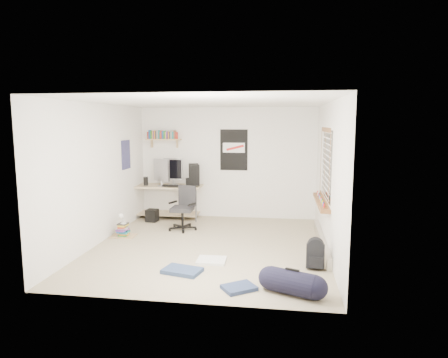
# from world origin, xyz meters

# --- Properties ---
(floor) EXTENTS (4.00, 4.50, 0.01)m
(floor) POSITION_xyz_m (0.00, 0.00, -0.01)
(floor) COLOR gray
(floor) RESTS_ON ground
(ceiling) EXTENTS (4.00, 4.50, 0.01)m
(ceiling) POSITION_xyz_m (0.00, 0.00, 2.50)
(ceiling) COLOR white
(ceiling) RESTS_ON ground
(back_wall) EXTENTS (4.00, 0.01, 2.50)m
(back_wall) POSITION_xyz_m (0.00, 2.25, 1.25)
(back_wall) COLOR silver
(back_wall) RESTS_ON ground
(left_wall) EXTENTS (0.01, 4.50, 2.50)m
(left_wall) POSITION_xyz_m (-2.00, 0.00, 1.25)
(left_wall) COLOR silver
(left_wall) RESTS_ON ground
(right_wall) EXTENTS (0.01, 4.50, 2.50)m
(right_wall) POSITION_xyz_m (2.00, 0.00, 1.25)
(right_wall) COLOR silver
(right_wall) RESTS_ON ground
(desk) EXTENTS (1.85, 1.18, 0.78)m
(desk) POSITION_xyz_m (-1.41, 2.00, 0.36)
(desk) COLOR #C2B186
(desk) RESTS_ON floor
(monitor_left) EXTENTS (0.44, 0.31, 0.49)m
(monitor_left) POSITION_xyz_m (-1.41, 1.79, 1.02)
(monitor_left) COLOR gray
(monitor_left) RESTS_ON desk
(monitor_right) EXTENTS (0.45, 0.13, 0.49)m
(monitor_right) POSITION_xyz_m (-1.20, 2.00, 1.03)
(monitor_right) COLOR #B0B0B5
(monitor_right) RESTS_ON desk
(pc_tower) EXTENTS (0.33, 0.48, 0.46)m
(pc_tower) POSITION_xyz_m (-0.72, 2.00, 1.01)
(pc_tower) COLOR black
(pc_tower) RESTS_ON desk
(keyboard) EXTENTS (0.43, 0.16, 0.02)m
(keyboard) POSITION_xyz_m (-1.15, 1.68, 0.79)
(keyboard) COLOR black
(keyboard) RESTS_ON desk
(speaker_left) EXTENTS (0.11, 0.11, 0.19)m
(speaker_left) POSITION_xyz_m (-1.75, 1.71, 0.87)
(speaker_left) COLOR black
(speaker_left) RESTS_ON desk
(speaker_right) EXTENTS (0.12, 0.12, 0.18)m
(speaker_right) POSITION_xyz_m (-0.78, 1.69, 0.87)
(speaker_right) COLOR black
(speaker_right) RESTS_ON desk
(office_chair) EXTENTS (0.74, 0.74, 0.89)m
(office_chair) POSITION_xyz_m (-0.75, 1.00, 0.49)
(office_chair) COLOR #252528
(office_chair) RESTS_ON floor
(wall_shelf) EXTENTS (0.80, 0.22, 0.24)m
(wall_shelf) POSITION_xyz_m (-1.45, 2.14, 1.78)
(wall_shelf) COLOR tan
(wall_shelf) RESTS_ON back_wall
(poster_back_wall) EXTENTS (0.62, 0.03, 0.92)m
(poster_back_wall) POSITION_xyz_m (0.15, 2.23, 1.55)
(poster_back_wall) COLOR black
(poster_back_wall) RESTS_ON back_wall
(poster_left_wall) EXTENTS (0.02, 0.42, 0.60)m
(poster_left_wall) POSITION_xyz_m (-1.99, 1.20, 1.50)
(poster_left_wall) COLOR navy
(poster_left_wall) RESTS_ON left_wall
(window) EXTENTS (0.10, 1.50, 1.26)m
(window) POSITION_xyz_m (1.95, 0.30, 1.45)
(window) COLOR brown
(window) RESTS_ON right_wall
(baseboard_heater) EXTENTS (0.08, 2.50, 0.18)m
(baseboard_heater) POSITION_xyz_m (1.96, 0.30, 0.09)
(baseboard_heater) COLOR #B7B2A8
(baseboard_heater) RESTS_ON floor
(backpack) EXTENTS (0.28, 0.23, 0.35)m
(backpack) POSITION_xyz_m (1.75, -0.86, 0.20)
(backpack) COLOR black
(backpack) RESTS_ON floor
(duffel_bag) EXTENTS (0.41, 0.41, 0.61)m
(duffel_bag) POSITION_xyz_m (1.39, -1.81, 0.14)
(duffel_bag) COLOR black
(duffel_bag) RESTS_ON floor
(tshirt) EXTENTS (0.46, 0.39, 0.04)m
(tshirt) POSITION_xyz_m (0.17, -0.77, 0.02)
(tshirt) COLOR silver
(tshirt) RESTS_ON floor
(jeans_a) EXTENTS (0.61, 0.47, 0.06)m
(jeans_a) POSITION_xyz_m (-0.17, -1.29, 0.03)
(jeans_a) COLOR navy
(jeans_a) RESTS_ON floor
(jeans_b) EXTENTS (0.51, 0.49, 0.05)m
(jeans_b) POSITION_xyz_m (0.71, -1.76, 0.03)
(jeans_b) COLOR navy
(jeans_b) RESTS_ON floor
(book_stack) EXTENTS (0.43, 0.37, 0.27)m
(book_stack) POSITION_xyz_m (-1.75, 0.37, 0.15)
(book_stack) COLOR brown
(book_stack) RESTS_ON floor
(desk_lamp) EXTENTS (0.17, 0.21, 0.18)m
(desk_lamp) POSITION_xyz_m (-1.73, 0.35, 0.38)
(desk_lamp) COLOR white
(desk_lamp) RESTS_ON book_stack
(subwoofer) EXTENTS (0.26, 0.26, 0.26)m
(subwoofer) POSITION_xyz_m (-1.57, 1.55, 0.14)
(subwoofer) COLOR black
(subwoofer) RESTS_ON floor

